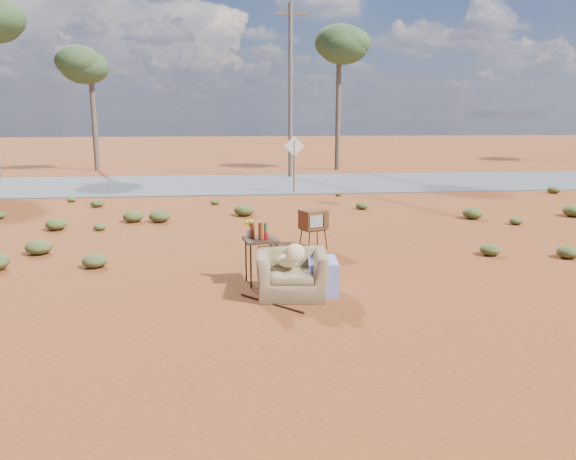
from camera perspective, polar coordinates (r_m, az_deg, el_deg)
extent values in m
plane|color=brown|center=(9.90, 0.51, -5.84)|extent=(140.00, 140.00, 0.00)
cube|color=#565659|center=(24.58, -3.73, 4.72)|extent=(140.00, 7.00, 0.04)
imported|color=olive|center=(9.35, 0.35, -3.71)|extent=(1.20, 0.84, 1.00)
ellipsoid|color=#DDC687|center=(9.38, 0.01, -3.15)|extent=(0.36, 0.36, 0.21)
ellipsoid|color=#DDC687|center=(9.09, 0.73, -2.37)|extent=(0.32, 0.16, 0.32)
cube|color=navy|center=(9.54, 3.53, -4.71)|extent=(0.54, 0.78, 0.59)
cube|color=black|center=(12.62, 2.59, 0.07)|extent=(0.60, 0.54, 0.03)
cylinder|color=black|center=(12.41, 2.16, -1.18)|extent=(0.03, 0.03, 0.45)
cylinder|color=black|center=(12.65, 3.87, -0.95)|extent=(0.03, 0.03, 0.45)
cylinder|color=black|center=(12.69, 1.30, -0.88)|extent=(0.03, 0.03, 0.45)
cylinder|color=black|center=(12.93, 2.98, -0.66)|extent=(0.03, 0.03, 0.45)
cube|color=brown|center=(12.58, 2.60, 1.08)|extent=(0.68, 0.62, 0.43)
cube|color=gray|center=(12.35, 2.89, 0.89)|extent=(0.31, 0.16, 0.27)
cube|color=#472D19|center=(12.50, 3.90, 1.00)|extent=(0.12, 0.07, 0.30)
cube|color=#392415|center=(9.93, -2.78, -1.02)|extent=(0.65, 0.65, 0.05)
cylinder|color=black|center=(9.76, -3.79, -3.68)|extent=(0.03, 0.03, 0.80)
cylinder|color=black|center=(9.85, -1.17, -3.50)|extent=(0.03, 0.03, 0.80)
cylinder|color=black|center=(10.20, -4.29, -3.02)|extent=(0.03, 0.03, 0.80)
cylinder|color=black|center=(10.29, -1.78, -2.86)|extent=(0.03, 0.03, 0.80)
cylinder|color=#53230D|center=(9.92, -3.64, -0.02)|extent=(0.08, 0.08, 0.30)
cylinder|color=#53230D|center=(9.79, -2.81, -0.09)|extent=(0.08, 0.08, 0.32)
cylinder|color=#255725|center=(10.03, -2.29, 0.05)|extent=(0.07, 0.07, 0.28)
cylinder|color=red|center=(9.81, -2.25, -0.58)|extent=(0.07, 0.07, 0.15)
cylinder|color=silver|center=(10.04, -3.95, -0.29)|extent=(0.09, 0.09, 0.16)
ellipsoid|color=yellow|center=(10.00, -3.97, 0.66)|extent=(0.18, 0.18, 0.14)
cylinder|color=#482613|center=(9.05, -1.69, -7.44)|extent=(0.95, 1.03, 0.04)
cylinder|color=brown|center=(21.63, 0.62, 6.41)|extent=(0.06, 0.06, 2.00)
cube|color=silver|center=(21.57, 0.63, 8.53)|extent=(0.78, 0.04, 0.78)
cylinder|color=brown|center=(32.12, -19.13, 11.07)|extent=(0.28, 0.28, 6.00)
ellipsoid|color=#3D5B2F|center=(32.21, -19.44, 15.51)|extent=(3.20, 3.20, 2.20)
cylinder|color=brown|center=(31.00, 5.12, 12.58)|extent=(0.28, 0.28, 7.00)
ellipsoid|color=#3D5B2F|center=(31.19, 5.23, 18.09)|extent=(3.20, 3.20, 2.20)
cylinder|color=brown|center=(27.08, 0.25, 13.82)|extent=(0.20, 0.20, 8.00)
cube|color=brown|center=(27.43, 0.25, 21.14)|extent=(1.40, 0.10, 0.10)
ellipsoid|color=#4A5625|center=(13.33, -23.99, -1.60)|extent=(0.56, 0.56, 0.31)
ellipsoid|color=#4A5625|center=(12.84, 19.85, -1.90)|extent=(0.44, 0.44, 0.24)
ellipsoid|color=#4A5625|center=(16.23, -12.90, 1.38)|extent=(0.60, 0.60, 0.33)
ellipsoid|color=#4A5625|center=(16.68, 22.14, 0.85)|extent=(0.36, 0.36, 0.20)
ellipsoid|color=#4A5625|center=(18.14, 7.52, 2.46)|extent=(0.40, 0.40, 0.22)
ellipsoid|color=#4A5625|center=(19.10, -7.43, 2.84)|extent=(0.30, 0.30, 0.17)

